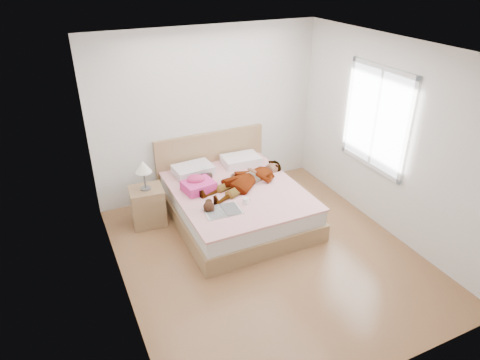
{
  "coord_description": "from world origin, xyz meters",
  "views": [
    {
      "loc": [
        -2.22,
        -3.87,
        3.47
      ],
      "look_at": [
        0.0,
        0.85,
        0.7
      ],
      "focal_mm": 32.0,
      "sensor_mm": 36.0,
      "label": 1
    }
  ],
  "objects_px": {
    "woman": "(246,177)",
    "phone": "(204,167)",
    "nightstand": "(147,203)",
    "coffee_mug": "(246,201)",
    "plush_toy": "(209,206)",
    "magazine": "(223,211)",
    "bed": "(235,200)",
    "towel": "(198,184)"
  },
  "relations": [
    {
      "from": "magazine",
      "to": "coffee_mug",
      "type": "height_order",
      "value": "coffee_mug"
    },
    {
      "from": "coffee_mug",
      "to": "plush_toy",
      "type": "distance_m",
      "value": 0.51
    },
    {
      "from": "woman",
      "to": "phone",
      "type": "xyz_separation_m",
      "value": [
        -0.5,
        0.4,
        0.08
      ]
    },
    {
      "from": "phone",
      "to": "coffee_mug",
      "type": "xyz_separation_m",
      "value": [
        0.24,
        -0.91,
        -0.14
      ]
    },
    {
      "from": "magazine",
      "to": "plush_toy",
      "type": "distance_m",
      "value": 0.19
    },
    {
      "from": "magazine",
      "to": "plush_toy",
      "type": "height_order",
      "value": "plush_toy"
    },
    {
      "from": "woman",
      "to": "phone",
      "type": "relative_size",
      "value": 15.34
    },
    {
      "from": "magazine",
      "to": "nightstand",
      "type": "relative_size",
      "value": 0.5
    },
    {
      "from": "woman",
      "to": "nightstand",
      "type": "relative_size",
      "value": 1.52
    },
    {
      "from": "coffee_mug",
      "to": "bed",
      "type": "bearing_deg",
      "value": 82.81
    },
    {
      "from": "magazine",
      "to": "coffee_mug",
      "type": "bearing_deg",
      "value": 7.98
    },
    {
      "from": "woman",
      "to": "plush_toy",
      "type": "distance_m",
      "value": 0.88
    },
    {
      "from": "coffee_mug",
      "to": "plush_toy",
      "type": "xyz_separation_m",
      "value": [
        -0.5,
        0.06,
        0.02
      ]
    },
    {
      "from": "phone",
      "to": "magazine",
      "type": "distance_m",
      "value": 0.98
    },
    {
      "from": "coffee_mug",
      "to": "nightstand",
      "type": "relative_size",
      "value": 0.12
    },
    {
      "from": "bed",
      "to": "nightstand",
      "type": "bearing_deg",
      "value": 162.9
    },
    {
      "from": "bed",
      "to": "towel",
      "type": "distance_m",
      "value": 0.62
    },
    {
      "from": "towel",
      "to": "coffee_mug",
      "type": "relative_size",
      "value": 3.99
    },
    {
      "from": "towel",
      "to": "magazine",
      "type": "distance_m",
      "value": 0.68
    },
    {
      "from": "towel",
      "to": "plush_toy",
      "type": "distance_m",
      "value": 0.56
    },
    {
      "from": "woman",
      "to": "nightstand",
      "type": "height_order",
      "value": "nightstand"
    },
    {
      "from": "towel",
      "to": "coffee_mug",
      "type": "height_order",
      "value": "towel"
    },
    {
      "from": "woman",
      "to": "coffee_mug",
      "type": "bearing_deg",
      "value": -47.47
    },
    {
      "from": "coffee_mug",
      "to": "nightstand",
      "type": "bearing_deg",
      "value": 142.33
    },
    {
      "from": "towel",
      "to": "nightstand",
      "type": "relative_size",
      "value": 0.47
    },
    {
      "from": "phone",
      "to": "nightstand",
      "type": "distance_m",
      "value": 0.96
    },
    {
      "from": "bed",
      "to": "magazine",
      "type": "distance_m",
      "value": 0.74
    },
    {
      "from": "phone",
      "to": "nightstand",
      "type": "bearing_deg",
      "value": 161.63
    },
    {
      "from": "woman",
      "to": "plush_toy",
      "type": "xyz_separation_m",
      "value": [
        -0.76,
        -0.45,
        -0.04
      ]
    },
    {
      "from": "plush_toy",
      "to": "bed",
      "type": "bearing_deg",
      "value": 37.86
    },
    {
      "from": "bed",
      "to": "plush_toy",
      "type": "relative_size",
      "value": 8.57
    },
    {
      "from": "magazine",
      "to": "nightstand",
      "type": "xyz_separation_m",
      "value": [
        -0.77,
        0.92,
        -0.19
      ]
    },
    {
      "from": "woman",
      "to": "towel",
      "type": "height_order",
      "value": "towel"
    },
    {
      "from": "woman",
      "to": "bed",
      "type": "distance_m",
      "value": 0.39
    },
    {
      "from": "coffee_mug",
      "to": "nightstand",
      "type": "height_order",
      "value": "nightstand"
    },
    {
      "from": "phone",
      "to": "bed",
      "type": "distance_m",
      "value": 0.66
    },
    {
      "from": "woman",
      "to": "bed",
      "type": "xyz_separation_m",
      "value": [
        -0.19,
        -0.01,
        -0.34
      ]
    },
    {
      "from": "nightstand",
      "to": "phone",
      "type": "bearing_deg",
      "value": 2.44
    },
    {
      "from": "plush_toy",
      "to": "coffee_mug",
      "type": "bearing_deg",
      "value": -7.24
    },
    {
      "from": "towel",
      "to": "coffee_mug",
      "type": "bearing_deg",
      "value": -54.17
    },
    {
      "from": "bed",
      "to": "towel",
      "type": "xyz_separation_m",
      "value": [
        -0.51,
        0.12,
        0.32
      ]
    },
    {
      "from": "towel",
      "to": "phone",
      "type": "bearing_deg",
      "value": 54.71
    }
  ]
}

